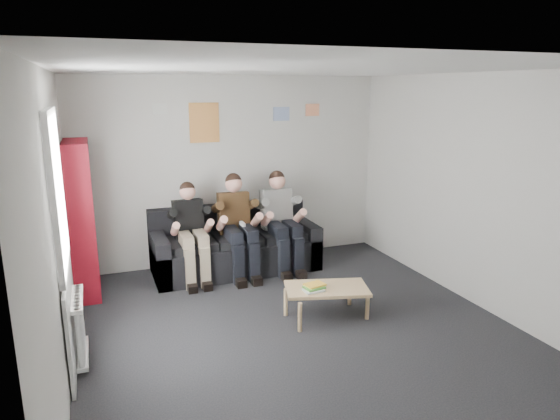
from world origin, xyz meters
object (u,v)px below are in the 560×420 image
object	(u,v)px
bookshelf	(83,219)
person_right	(282,222)
coffee_table	(327,291)
person_left	(192,233)
person_middle	(238,226)
sofa	(235,248)

from	to	relation	value
bookshelf	person_right	xyz separation A→B (m)	(2.60, -0.06, -0.27)
coffee_table	person_right	size ratio (longest dim) A/B	0.66
person_left	coffee_table	bearing A→B (deg)	-57.26
person_right	person_middle	bearing A→B (deg)	-178.17
coffee_table	person_left	xyz separation A→B (m)	(-1.18, 1.66, 0.34)
person_right	bookshelf	bearing A→B (deg)	-179.65
sofa	person_middle	world-z (taller)	person_middle
sofa	bookshelf	size ratio (longest dim) A/B	1.19
sofa	coffee_table	distance (m)	1.94
coffee_table	person_middle	world-z (taller)	person_middle
bookshelf	person_right	size ratio (longest dim) A/B	1.38
person_middle	person_right	distance (m)	0.64
person_left	person_right	bearing A→B (deg)	-2.80
sofa	person_right	distance (m)	0.77
sofa	person_left	bearing A→B (deg)	-162.35
person_left	person_right	world-z (taller)	person_right
sofa	person_left	world-z (taller)	person_left
sofa	person_middle	bearing A→B (deg)	-90.00
person_middle	person_left	bearing A→B (deg)	-175.29
coffee_table	person_middle	distance (m)	1.78
bookshelf	coffee_table	world-z (taller)	bookshelf
bookshelf	coffee_table	size ratio (longest dim) A/B	2.11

